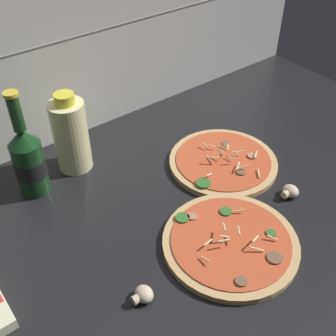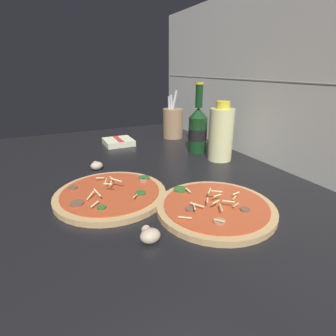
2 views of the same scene
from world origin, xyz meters
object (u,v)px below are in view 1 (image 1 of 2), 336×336
oil_bottle (71,135)px  mushroom_left (290,191)px  mushroom_right (143,295)px  pizza_far (223,162)px  beer_bottle (28,160)px  pizza_near (230,242)px

oil_bottle → mushroom_left: oil_bottle is taller
mushroom_left → mushroom_right: bearing=-177.9°
mushroom_left → mushroom_right: same height
mushroom_left → oil_bottle: bearing=130.0°
pizza_far → beer_bottle: (-42.19, 20.69, 8.33)cm
beer_bottle → mushroom_right: bearing=-85.7°
pizza_near → mushroom_left: pizza_near is taller
pizza_near → oil_bottle: size_ratio=1.36×
beer_bottle → oil_bottle: size_ratio=1.27×
pizza_near → mushroom_right: 21.81cm
pizza_far → beer_bottle: 47.73cm
pizza_far → pizza_near: bearing=-130.3°
oil_bottle → beer_bottle: bearing=-169.4°
beer_bottle → mushroom_left: size_ratio=6.28×
oil_bottle → mushroom_right: bearing=-101.8°
beer_bottle → pizza_near: bearing=-58.9°
oil_bottle → mushroom_left: size_ratio=4.94×
pizza_near → oil_bottle: (-12.86, 43.39, 8.75)cm
oil_bottle → mushroom_left: (34.48, -41.16, -8.21)cm
beer_bottle → pizza_far: bearing=-26.1°
pizza_near → pizza_far: size_ratio=1.03×
mushroom_left → mushroom_right: 43.45cm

